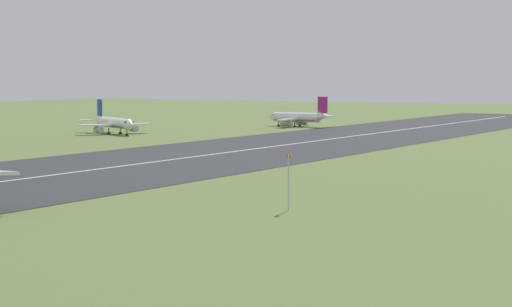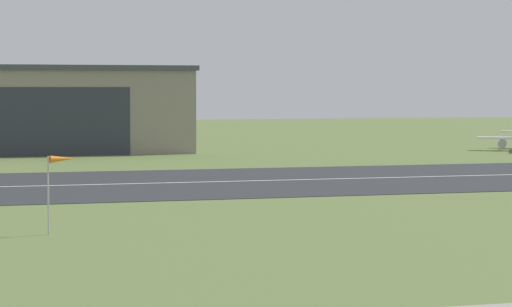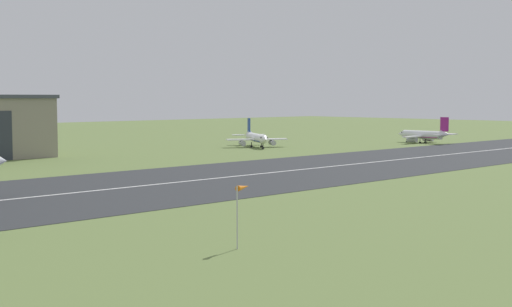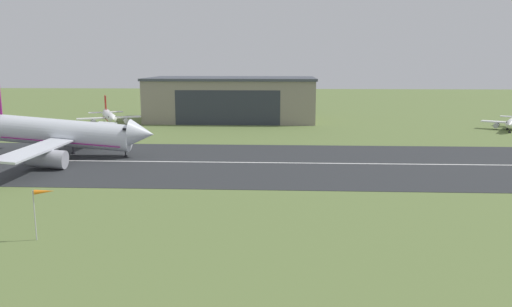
# 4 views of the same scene
# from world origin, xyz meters

# --- Properties ---
(runway_strip) EXTENTS (478.80, 46.93, 0.06)m
(runway_strip) POSITION_xyz_m (0.00, 118.28, 0.03)
(runway_strip) COLOR #2B2D30
(runway_strip) RESTS_ON ground_plane
(runway_centreline) EXTENTS (430.92, 0.70, 0.01)m
(runway_centreline) POSITION_xyz_m (0.00, 118.28, 0.07)
(runway_centreline) COLOR silver
(runway_centreline) RESTS_ON runway_strip
(hangar_building) EXTENTS (61.51, 33.10, 15.90)m
(hangar_building) POSITION_xyz_m (-30.89, 198.97, 7.97)
(hangar_building) COLOR gray
(hangar_building) RESTS_ON ground_plane
(windsock_pole) EXTENTS (2.50, 1.34, 6.37)m
(windsock_pole) POSITION_xyz_m (-41.29, 69.67, 5.69)
(windsock_pole) COLOR #B7B7BC
(windsock_pole) RESTS_ON ground_plane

